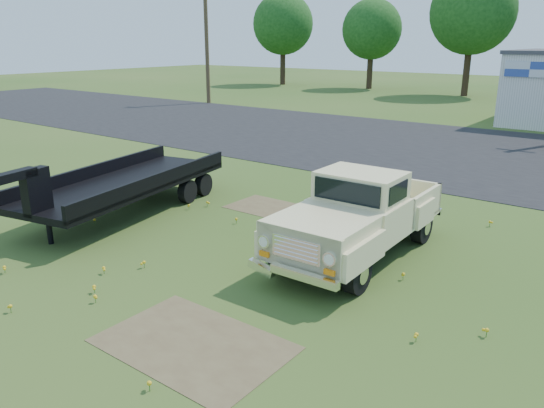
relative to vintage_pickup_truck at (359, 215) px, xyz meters
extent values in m
plane|color=#2D4E19|center=(-1.84, -1.85, -0.99)|extent=(140.00, 140.00, 0.00)
cube|color=black|center=(-1.84, 13.15, -0.99)|extent=(90.00, 14.00, 0.02)
cube|color=brown|center=(-0.34, -4.85, -0.99)|extent=(3.00, 2.00, 0.01)
cube|color=brown|center=(-3.84, 1.65, -0.99)|extent=(2.20, 1.60, 0.01)
cube|color=silver|center=(-1.34, 21.10, 2.21)|extent=(2.50, 0.08, 0.80)
cylinder|color=#4E3824|center=(-23.84, 20.15, 3.51)|extent=(0.30, 0.30, 9.00)
cylinder|color=#322317|center=(-29.84, 38.15, 0.81)|extent=(0.56, 0.56, 3.60)
sphere|color=#144112|center=(-29.84, 38.15, 5.33)|extent=(6.40, 6.40, 6.40)
cylinder|color=#322317|center=(-19.84, 39.15, 0.63)|extent=(0.56, 0.56, 3.24)
sphere|color=#144112|center=(-19.84, 39.15, 4.70)|extent=(5.76, 5.76, 5.76)
cylinder|color=#322317|center=(-9.84, 37.65, 0.99)|extent=(0.56, 0.56, 3.96)
sphere|color=#144112|center=(-9.84, 37.65, 5.97)|extent=(7.04, 7.04, 7.04)
camera|label=1|loc=(5.17, -10.04, 3.70)|focal=35.00mm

